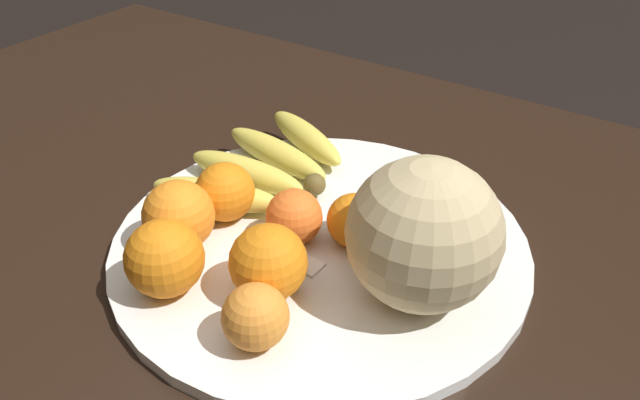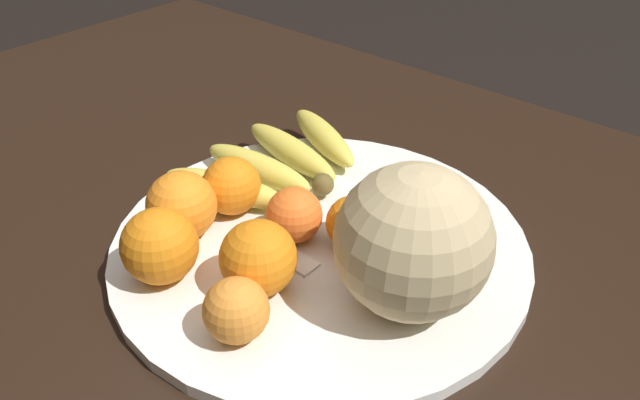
# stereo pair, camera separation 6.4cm
# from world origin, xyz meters

# --- Properties ---
(kitchen_table) EXTENTS (1.65, 0.93, 0.73)m
(kitchen_table) POSITION_xyz_m (0.00, 0.00, 0.64)
(kitchen_table) COLOR black
(kitchen_table) RESTS_ON ground_plane
(fruit_bowl) EXTENTS (0.44, 0.44, 0.01)m
(fruit_bowl) POSITION_xyz_m (0.01, 0.02, 0.73)
(fruit_bowl) COLOR white
(fruit_bowl) RESTS_ON kitchen_table
(melon) EXTENTS (0.14, 0.14, 0.14)m
(melon) POSITION_xyz_m (-0.12, 0.04, 0.81)
(melon) COLOR tan
(melon) RESTS_ON fruit_bowl
(banana_bunch) EXTENTS (0.18, 0.25, 0.04)m
(banana_bunch) POSITION_xyz_m (0.13, -0.04, 0.76)
(banana_bunch) COLOR brown
(banana_bunch) RESTS_ON fruit_bowl
(orange_front_left) EXTENTS (0.06, 0.06, 0.06)m
(orange_front_left) POSITION_xyz_m (0.03, 0.04, 0.77)
(orange_front_left) COLOR orange
(orange_front_left) RESTS_ON fruit_bowl
(orange_front_right) EXTENTS (0.07, 0.07, 0.07)m
(orange_front_right) POSITION_xyz_m (0.12, 0.11, 0.78)
(orange_front_right) COLOR orange
(orange_front_right) RESTS_ON fruit_bowl
(orange_mid_center) EXTENTS (0.07, 0.07, 0.07)m
(orange_mid_center) POSITION_xyz_m (0.00, 0.12, 0.78)
(orange_mid_center) COLOR orange
(orange_mid_center) RESTS_ON fruit_bowl
(orange_back_left) EXTENTS (0.07, 0.07, 0.07)m
(orange_back_left) POSITION_xyz_m (0.12, 0.05, 0.77)
(orange_back_left) COLOR orange
(orange_back_left) RESTS_ON fruit_bowl
(orange_back_right) EXTENTS (0.06, 0.06, 0.06)m
(orange_back_right) POSITION_xyz_m (-0.03, 0.01, 0.77)
(orange_back_right) COLOR orange
(orange_back_right) RESTS_ON fruit_bowl
(orange_top_small) EXTENTS (0.08, 0.08, 0.08)m
(orange_top_small) POSITION_xyz_m (0.08, 0.17, 0.78)
(orange_top_small) COLOR orange
(orange_top_small) RESTS_ON fruit_bowl
(orange_side_extra) EXTENTS (0.06, 0.06, 0.06)m
(orange_side_extra) POSITION_xyz_m (-0.03, 0.17, 0.77)
(orange_side_extra) COLOR orange
(orange_side_extra) RESTS_ON fruit_bowl
(produce_tag) EXTENTS (0.08, 0.03, 0.00)m
(produce_tag) POSITION_xyz_m (0.02, 0.07, 0.74)
(produce_tag) COLOR white
(produce_tag) RESTS_ON fruit_bowl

